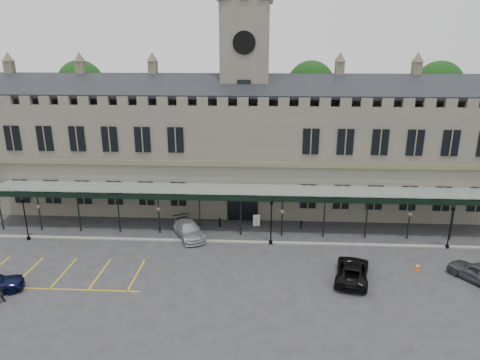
# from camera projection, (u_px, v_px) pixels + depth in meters

# --- Properties ---
(ground) EXTENTS (140.00, 140.00, 0.00)m
(ground) POSITION_uv_depth(u_px,v_px,m) (236.00, 272.00, 35.00)
(ground) COLOR #2F2F32
(station_building) EXTENTS (60.00, 10.36, 17.30)m
(station_building) POSITION_uv_depth(u_px,v_px,m) (245.00, 150.00, 48.24)
(station_building) COLOR #5D594D
(station_building) RESTS_ON ground
(clock_tower) EXTENTS (5.60, 5.60, 24.80)m
(clock_tower) POSITION_uv_depth(u_px,v_px,m) (245.00, 90.00, 46.35)
(clock_tower) COLOR #5D594D
(clock_tower) RESTS_ON ground
(canopy) EXTENTS (50.00, 4.10, 4.30)m
(canopy) POSITION_uv_depth(u_px,v_px,m) (241.00, 211.00, 41.40)
(canopy) COLOR #8C9E93
(canopy) RESTS_ON ground
(kerb) EXTENTS (60.00, 0.40, 0.12)m
(kerb) POSITION_uv_depth(u_px,v_px,m) (240.00, 242.00, 40.23)
(kerb) COLOR gray
(kerb) RESTS_ON ground
(parking_markings) EXTENTS (16.00, 6.00, 0.01)m
(parking_markings) POSITION_uv_depth(u_px,v_px,m) (61.00, 276.00, 34.31)
(parking_markings) COLOR gold
(parking_markings) RESTS_ON ground
(tree_behind_left) EXTENTS (6.00, 6.00, 16.00)m
(tree_behind_left) POSITION_uv_depth(u_px,v_px,m) (81.00, 85.00, 56.17)
(tree_behind_left) COLOR #332314
(tree_behind_left) RESTS_ON ground
(tree_behind_mid) EXTENTS (6.00, 6.00, 16.00)m
(tree_behind_mid) POSITION_uv_depth(u_px,v_px,m) (311.00, 86.00, 54.60)
(tree_behind_mid) COLOR #332314
(tree_behind_mid) RESTS_ON ground
(tree_behind_right) EXTENTS (6.00, 6.00, 16.00)m
(tree_behind_right) POSITION_uv_depth(u_px,v_px,m) (438.00, 87.00, 53.76)
(tree_behind_right) COLOR #332314
(tree_behind_right) RESTS_ON ground
(lamp_post_left) EXTENTS (0.42, 0.42, 4.42)m
(lamp_post_left) POSITION_uv_depth(u_px,v_px,m) (25.00, 214.00, 40.04)
(lamp_post_left) COLOR black
(lamp_post_left) RESTS_ON ground
(lamp_post_mid) EXTENTS (0.44, 0.44, 4.62)m
(lamp_post_mid) POSITION_uv_depth(u_px,v_px,m) (271.00, 217.00, 39.15)
(lamp_post_mid) COLOR black
(lamp_post_mid) RESTS_ON ground
(lamp_post_right) EXTENTS (0.41, 0.41, 4.31)m
(lamp_post_right) POSITION_uv_depth(u_px,v_px,m) (451.00, 222.00, 38.37)
(lamp_post_right) COLOR black
(lamp_post_right) RESTS_ON ground
(traffic_cone) EXTENTS (0.41, 0.41, 0.64)m
(traffic_cone) POSITION_uv_depth(u_px,v_px,m) (417.00, 267.00, 35.11)
(traffic_cone) COLOR #E74A07
(traffic_cone) RESTS_ON ground
(sign_board) EXTENTS (0.72, 0.12, 1.23)m
(sign_board) POSITION_uv_depth(u_px,v_px,m) (256.00, 221.00, 43.76)
(sign_board) COLOR black
(sign_board) RESTS_ON ground
(bollard_left) EXTENTS (0.17, 0.17, 0.94)m
(bollard_left) POSITION_uv_depth(u_px,v_px,m) (220.00, 222.00, 43.65)
(bollard_left) COLOR black
(bollard_left) RESTS_ON ground
(bollard_right) EXTENTS (0.15, 0.15, 0.87)m
(bollard_right) POSITION_uv_depth(u_px,v_px,m) (301.00, 225.00, 43.10)
(bollard_right) COLOR black
(bollard_right) RESTS_ON ground
(car_taxi) EXTENTS (4.23, 5.58, 1.51)m
(car_taxi) POSITION_uv_depth(u_px,v_px,m) (189.00, 230.00, 41.21)
(car_taxi) COLOR #A8ABB0
(car_taxi) RESTS_ON ground
(car_van) EXTENTS (3.58, 5.69, 1.46)m
(car_van) POSITION_uv_depth(u_px,v_px,m) (352.00, 271.00, 33.69)
(car_van) COLOR black
(car_van) RESTS_ON ground
(car_right_a) EXTENTS (4.09, 4.83, 1.56)m
(car_right_a) POSITION_uv_depth(u_px,v_px,m) (478.00, 272.00, 33.32)
(car_right_a) COLOR #3B3E44
(car_right_a) RESTS_ON ground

